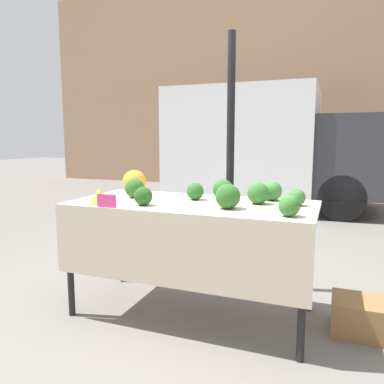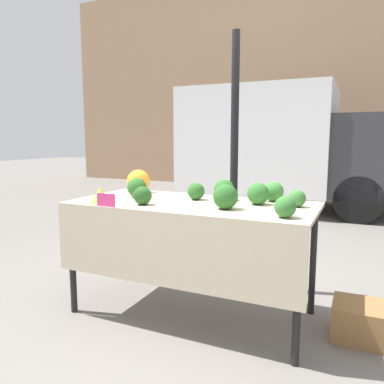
{
  "view_description": "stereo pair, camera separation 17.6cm",
  "coord_description": "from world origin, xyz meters",
  "px_view_note": "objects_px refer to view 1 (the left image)",
  "views": [
    {
      "loc": [
        1.02,
        -2.65,
        1.38
      ],
      "look_at": [
        0.0,
        0.0,
        0.98
      ],
      "focal_mm": 35.0,
      "sensor_mm": 36.0,
      "label": 1
    },
    {
      "loc": [
        1.18,
        -2.58,
        1.38
      ],
      "look_at": [
        0.0,
        0.0,
        0.98
      ],
      "focal_mm": 35.0,
      "sensor_mm": 36.0,
      "label": 2
    }
  ],
  "objects_px": {
    "price_sign": "(107,201)",
    "produce_crate": "(360,316)",
    "orange_cauliflower": "(134,182)",
    "parked_truck": "(266,145)"
  },
  "relations": [
    {
      "from": "price_sign",
      "to": "produce_crate",
      "type": "bearing_deg",
      "value": 17.92
    },
    {
      "from": "price_sign",
      "to": "produce_crate",
      "type": "xyz_separation_m",
      "value": [
        1.72,
        0.56,
        -0.82
      ]
    },
    {
      "from": "orange_cauliflower",
      "to": "produce_crate",
      "type": "bearing_deg",
      "value": -4.62
    },
    {
      "from": "parked_truck",
      "to": "orange_cauliflower",
      "type": "xyz_separation_m",
      "value": [
        -0.36,
        -4.71,
        -0.27
      ]
    },
    {
      "from": "price_sign",
      "to": "produce_crate",
      "type": "distance_m",
      "value": 1.98
    },
    {
      "from": "price_sign",
      "to": "parked_truck",
      "type": "bearing_deg",
      "value": 88.06
    },
    {
      "from": "produce_crate",
      "to": "parked_truck",
      "type": "bearing_deg",
      "value": 107.52
    },
    {
      "from": "parked_truck",
      "to": "orange_cauliflower",
      "type": "relative_size",
      "value": 19.38
    },
    {
      "from": "orange_cauliflower",
      "to": "produce_crate",
      "type": "height_order",
      "value": "orange_cauliflower"
    },
    {
      "from": "produce_crate",
      "to": "orange_cauliflower",
      "type": "bearing_deg",
      "value": 175.38
    }
  ]
}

